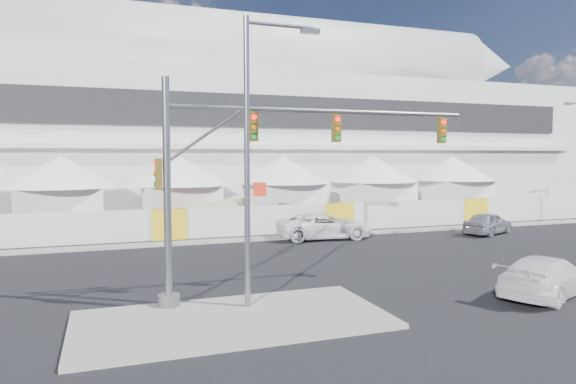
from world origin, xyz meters
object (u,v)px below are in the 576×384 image
object	(u,v)px
lot_car_a	(441,209)
boom_lift	(204,218)
traffic_mast	(239,177)
streetlight_median	(254,142)
sedan_silver	(488,223)
pickup_curb	(324,226)
pickup_near	(546,276)
lot_car_b	(551,204)

from	to	relation	value
lot_car_a	boom_lift	size ratio (longest dim) A/B	0.67
traffic_mast	streetlight_median	world-z (taller)	streetlight_median
sedan_silver	lot_car_a	bearing A→B (deg)	-41.57
pickup_curb	pickup_near	size ratio (longest dim) A/B	1.16
lot_car_a	traffic_mast	world-z (taller)	traffic_mast
pickup_near	lot_car_a	bearing A→B (deg)	-50.81
lot_car_a	lot_car_b	distance (m)	13.16
sedan_silver	boom_lift	bearing A→B (deg)	42.34
lot_car_a	traffic_mast	bearing A→B (deg)	152.53
sedan_silver	pickup_curb	world-z (taller)	pickup_curb
sedan_silver	lot_car_b	distance (m)	18.75
lot_car_b	traffic_mast	bearing A→B (deg)	97.43
pickup_near	sedan_silver	bearing A→B (deg)	-56.77
lot_car_a	streetlight_median	size ratio (longest dim) A/B	0.47
sedan_silver	boom_lift	size ratio (longest dim) A/B	0.65
pickup_curb	lot_car_b	size ratio (longest dim) A/B	1.36
pickup_curb	lot_car_a	size ratio (longest dim) A/B	1.32
lot_car_a	pickup_near	bearing A→B (deg)	174.77
pickup_curb	boom_lift	size ratio (longest dim) A/B	0.89
sedan_silver	lot_car_b	bearing A→B (deg)	-82.73
sedan_silver	lot_car_a	xyz separation A→B (m)	(2.85, 9.11, -0.00)
pickup_near	boom_lift	size ratio (longest dim) A/B	0.76
sedan_silver	traffic_mast	world-z (taller)	traffic_mast
lot_car_a	traffic_mast	distance (m)	30.44
lot_car_b	pickup_curb	bearing A→B (deg)	84.15
sedan_silver	traffic_mast	xyz separation A→B (m)	(-20.18, -10.42, 3.86)
sedan_silver	traffic_mast	distance (m)	23.03
streetlight_median	traffic_mast	bearing A→B (deg)	106.72
pickup_near	streetlight_median	bearing A→B (deg)	56.11
sedan_silver	traffic_mast	size ratio (longest dim) A/B	0.37
streetlight_median	boom_lift	distance (m)	19.95
sedan_silver	lot_car_a	distance (m)	9.55
sedan_silver	lot_car_a	size ratio (longest dim) A/B	0.97
pickup_near	lot_car_b	world-z (taller)	same
pickup_curb	pickup_near	distance (m)	15.62
boom_lift	pickup_near	bearing A→B (deg)	-56.76
lot_car_a	boom_lift	world-z (taller)	boom_lift
streetlight_median	pickup_curb	bearing A→B (deg)	57.57
lot_car_b	traffic_mast	xyz separation A→B (m)	(-36.17, -20.20, 3.86)
boom_lift	streetlight_median	bearing A→B (deg)	-85.48
sedan_silver	lot_car_b	world-z (taller)	same
pickup_curb	streetlight_median	world-z (taller)	streetlight_median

